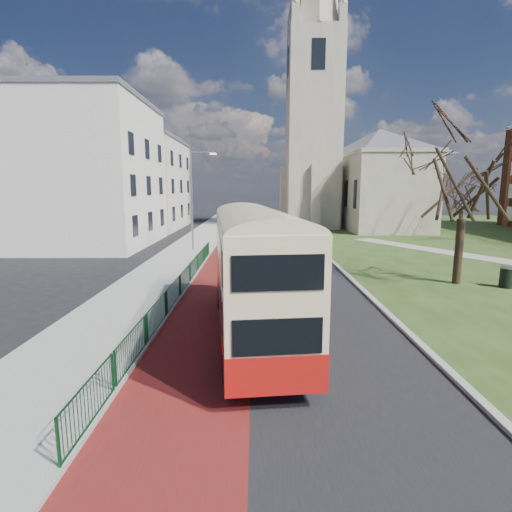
{
  "coord_description": "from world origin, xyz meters",
  "views": [
    {
      "loc": [
        0.62,
        -14.56,
        5.17
      ],
      "look_at": [
        0.67,
        4.06,
        2.0
      ],
      "focal_mm": 28.0,
      "sensor_mm": 36.0,
      "label": 1
    }
  ],
  "objects_px": {
    "bus": "(254,267)",
    "winter_tree_near": "(466,166)",
    "streetlamp": "(193,195)",
    "litter_bin": "(506,277)",
    "winter_tree_far": "(463,188)"
  },
  "relations": [
    {
      "from": "streetlamp",
      "to": "litter_bin",
      "type": "height_order",
      "value": "streetlamp"
    },
    {
      "from": "bus",
      "to": "litter_bin",
      "type": "xyz_separation_m",
      "value": [
        13.16,
        6.66,
        -1.87
      ]
    },
    {
      "from": "winter_tree_far",
      "to": "winter_tree_near",
      "type": "bearing_deg",
      "value": -117.22
    },
    {
      "from": "bus",
      "to": "winter_tree_near",
      "type": "distance_m",
      "value": 13.96
    },
    {
      "from": "winter_tree_near",
      "to": "litter_bin",
      "type": "distance_m",
      "value": 6.17
    },
    {
      "from": "streetlamp",
      "to": "bus",
      "type": "distance_m",
      "value": 19.71
    },
    {
      "from": "bus",
      "to": "litter_bin",
      "type": "distance_m",
      "value": 14.87
    },
    {
      "from": "bus",
      "to": "winter_tree_far",
      "type": "height_order",
      "value": "winter_tree_far"
    },
    {
      "from": "winter_tree_near",
      "to": "winter_tree_far",
      "type": "xyz_separation_m",
      "value": [
        9.5,
        18.48,
        -1.07
      ]
    },
    {
      "from": "winter_tree_far",
      "to": "litter_bin",
      "type": "relative_size",
      "value": 6.81
    },
    {
      "from": "streetlamp",
      "to": "winter_tree_near",
      "type": "height_order",
      "value": "winter_tree_near"
    },
    {
      "from": "streetlamp",
      "to": "bus",
      "type": "height_order",
      "value": "streetlamp"
    },
    {
      "from": "streetlamp",
      "to": "bus",
      "type": "relative_size",
      "value": 0.76
    },
    {
      "from": "streetlamp",
      "to": "winter_tree_near",
      "type": "xyz_separation_m",
      "value": [
        15.97,
        -11.35,
        1.72
      ]
    },
    {
      "from": "bus",
      "to": "winter_tree_near",
      "type": "bearing_deg",
      "value": 28.4
    }
  ]
}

